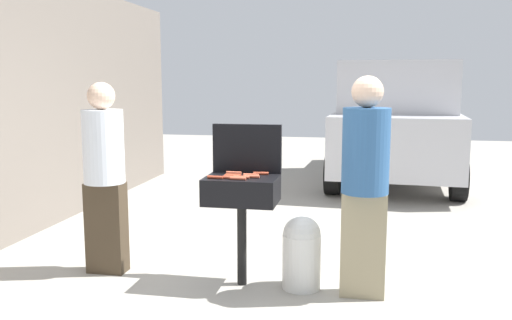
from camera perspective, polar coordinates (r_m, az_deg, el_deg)
ground_plane at (r=4.83m, az=0.72°, el=-12.48°), size 24.00×24.00×0.00m
house_wall_side at (r=6.59m, az=-23.38°, el=5.47°), size 0.24×8.00×2.93m
bbq_grill at (r=4.51m, az=-1.52°, el=-3.59°), size 0.60×0.44×0.93m
grill_lid_open at (r=4.66m, az=-0.95°, el=1.22°), size 0.60×0.05×0.42m
hot_dog_0 at (r=4.49m, az=-0.53°, el=-1.59°), size 0.13×0.03×0.03m
hot_dog_1 at (r=4.34m, az=-1.92°, el=-1.96°), size 0.13×0.03×0.03m
hot_dog_2 at (r=4.40m, az=-4.32°, el=-1.83°), size 0.13×0.03×0.03m
hot_dog_3 at (r=4.39m, az=-1.55°, el=-1.83°), size 0.13×0.04×0.03m
hot_dog_4 at (r=4.38m, az=-2.71°, el=-1.86°), size 0.13×0.04×0.03m
hot_dog_5 at (r=4.42m, az=-0.47°, el=-1.75°), size 0.13×0.03×0.03m
hot_dog_6 at (r=4.57m, az=0.52°, el=-1.42°), size 0.13×0.04×0.03m
hot_dog_7 at (r=4.49m, az=-2.40°, el=-1.60°), size 0.13×0.04×0.03m
hot_dog_8 at (r=4.60m, az=-2.35°, el=-1.36°), size 0.13×0.03×0.03m
hot_dog_9 at (r=4.43m, az=-2.55°, el=-1.72°), size 0.13×0.03×0.03m
propane_tank at (r=4.56m, az=4.84°, el=-9.52°), size 0.32×0.32×0.62m
person_left at (r=4.97m, az=-15.72°, el=-1.12°), size 0.36×0.36×1.71m
person_right at (r=4.33m, az=11.42°, el=-1.99°), size 0.37×0.37×1.76m
parked_minivan at (r=9.63m, az=14.54°, el=3.98°), size 2.24×4.50×2.02m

